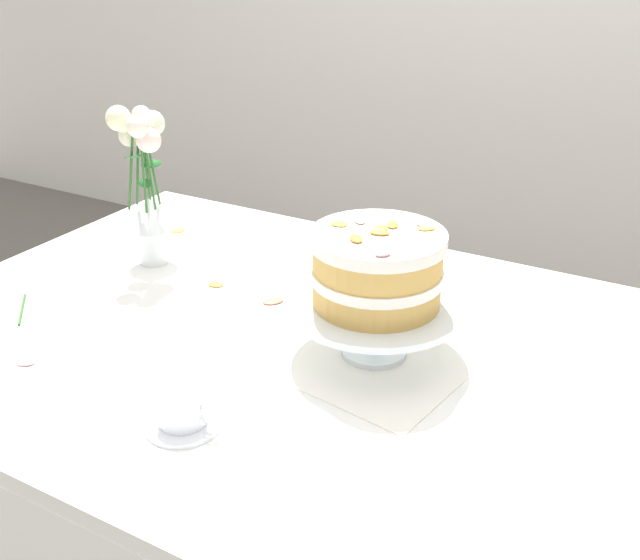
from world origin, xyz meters
The scene contains 10 objects.
dining_table centered at (0.00, -0.03, 0.65)m, with size 1.40×1.00×0.74m.
linen_napkin centered at (0.17, 0.01, 0.74)m, with size 0.32×0.32×0.00m, color white.
cake_stand centered at (0.17, 0.01, 0.82)m, with size 0.29×0.29×0.10m.
layer_cake centered at (0.17, 0.01, 0.90)m, with size 0.22×0.22×0.13m.
flower_vase centered at (-0.41, 0.12, 0.91)m, with size 0.10×0.11×0.34m.
teacup centered at (0.01, -0.30, 0.76)m, with size 0.12×0.11×0.06m.
loose_petal_0 centered at (-0.32, -0.30, 0.74)m, with size 0.03×0.02×0.00m, color pink.
loose_petal_1 centered at (-0.09, 0.09, 0.74)m, with size 0.04×0.03×0.01m, color #E56B51.
loose_petal_2 centered at (-0.23, 0.09, 0.74)m, with size 0.03×0.02×0.00m, color orange.
loose_petal_3 centered at (-0.48, 0.29, 0.74)m, with size 0.03×0.02×0.00m, color yellow.
Camera 1 is at (0.61, -0.96, 1.40)m, focal length 41.43 mm.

